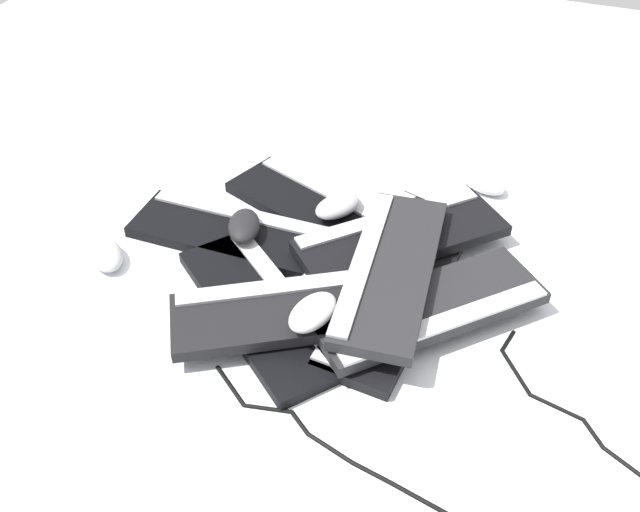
% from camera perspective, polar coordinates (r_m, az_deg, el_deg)
% --- Properties ---
extents(ground_plane, '(3.20, 3.20, 0.00)m').
position_cam_1_polar(ground_plane, '(1.47, 2.72, -0.58)').
color(ground_plane, silver).
extents(keyboard_0, '(0.44, 0.15, 0.03)m').
position_cam_1_polar(keyboard_0, '(1.54, -6.97, 1.81)').
color(keyboard_0, black).
rests_on(keyboard_0, ground).
extents(keyboard_1, '(0.44, 0.39, 0.03)m').
position_cam_1_polar(keyboard_1, '(1.36, -4.68, -4.26)').
color(keyboard_1, black).
rests_on(keyboard_1, ground).
extents(keyboard_2, '(0.19, 0.45, 0.03)m').
position_cam_1_polar(keyboard_2, '(1.38, 5.76, -3.55)').
color(keyboard_2, black).
rests_on(keyboard_2, ground).
extents(keyboard_3, '(0.27, 0.46, 0.03)m').
position_cam_1_polar(keyboard_3, '(1.47, 4.47, -0.05)').
color(keyboard_3, black).
rests_on(keyboard_3, ground).
extents(keyboard_4, '(0.46, 0.30, 0.03)m').
position_cam_1_polar(keyboard_4, '(1.59, -0.13, 3.71)').
color(keyboard_4, black).
rests_on(keyboard_4, ground).
extents(keyboard_5, '(0.42, 0.42, 0.03)m').
position_cam_1_polar(keyboard_5, '(1.33, 8.73, -4.12)').
color(keyboard_5, '#232326').
rests_on(keyboard_5, keyboard_2).
extents(keyboard_6, '(0.19, 0.45, 0.03)m').
position_cam_1_polar(keyboard_6, '(1.36, 5.65, -1.03)').
color(keyboard_6, '#232326').
rests_on(keyboard_6, keyboard_5).
extents(keyboard_7, '(0.42, 0.42, 0.03)m').
position_cam_1_polar(keyboard_7, '(1.48, 6.50, 1.53)').
color(keyboard_7, black).
rests_on(keyboard_7, keyboard_3).
extents(keyboard_8, '(0.45, 0.35, 0.03)m').
position_cam_1_polar(keyboard_8, '(1.31, -2.27, -4.40)').
color(keyboard_8, black).
rests_on(keyboard_8, keyboard_1).
extents(mouse_0, '(0.10, 0.13, 0.04)m').
position_cam_1_polar(mouse_0, '(1.50, -6.10, 2.41)').
color(mouse_0, black).
rests_on(mouse_0, keyboard_0).
extents(mouse_1, '(0.12, 0.13, 0.04)m').
position_cam_1_polar(mouse_1, '(1.57, 1.71, 4.89)').
color(mouse_1, silver).
rests_on(mouse_1, keyboard_4).
extents(mouse_2, '(0.13, 0.10, 0.04)m').
position_cam_1_polar(mouse_2, '(1.71, 12.98, 5.75)').
color(mouse_2, silver).
rests_on(mouse_2, ground).
extents(mouse_3, '(0.12, 0.13, 0.04)m').
position_cam_1_polar(mouse_3, '(1.54, 1.43, 4.02)').
color(mouse_3, '#B7B7BC').
rests_on(mouse_3, keyboard_4).
extents(mouse_4, '(0.13, 0.12, 0.04)m').
position_cam_1_polar(mouse_4, '(1.53, -16.76, 0.12)').
color(mouse_4, '#B7B7BC').
rests_on(mouse_4, ground).
extents(mouse_5, '(0.09, 0.12, 0.04)m').
position_cam_1_polar(mouse_5, '(1.26, -0.38, -4.57)').
color(mouse_5, silver).
rests_on(mouse_5, keyboard_8).
extents(cable_0, '(0.80, 0.14, 0.01)m').
position_cam_1_polar(cable_0, '(1.15, 7.89, -17.17)').
color(cable_0, black).
rests_on(cable_0, ground).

